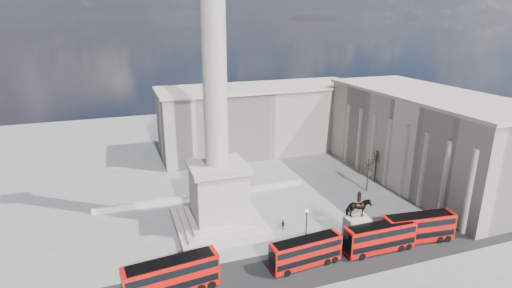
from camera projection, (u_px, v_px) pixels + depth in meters
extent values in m
plane|color=gray|center=(227.00, 241.00, 61.18)|extent=(180.00, 180.00, 0.00)
cube|color=#262626|center=(283.00, 271.00, 53.76)|extent=(120.00, 9.00, 0.01)
cube|color=#BCAE9C|center=(219.00, 223.00, 65.53)|extent=(14.00, 14.00, 1.00)
cube|color=#BCAE9C|center=(219.00, 219.00, 65.30)|extent=(12.00, 12.00, 0.50)
cube|color=#BCAE9C|center=(219.00, 216.00, 65.15)|extent=(10.00, 10.00, 0.50)
cube|color=#BCAE9C|center=(218.00, 192.00, 63.87)|extent=(8.00, 8.00, 8.00)
cube|color=#BCAE9C|center=(217.00, 166.00, 62.55)|extent=(9.00, 9.00, 0.80)
cylinder|color=#B5AD96|center=(214.00, 53.00, 57.31)|extent=(3.60, 3.60, 34.00)
cube|color=#C1B5A0|center=(205.00, 196.00, 75.41)|extent=(40.00, 0.60, 1.10)
cube|color=beige|center=(425.00, 139.00, 81.67)|extent=(18.00, 45.00, 18.00)
cube|color=#C1B5A0|center=(431.00, 94.00, 78.87)|extent=(19.00, 46.00, 0.60)
cube|color=beige|center=(261.00, 120.00, 101.08)|extent=(50.00, 16.00, 16.00)
cube|color=#C1B5A0|center=(261.00, 87.00, 98.58)|extent=(51.00, 17.00, 0.60)
cube|color=red|center=(172.00, 276.00, 48.67)|extent=(11.84, 3.90, 4.28)
cube|color=black|center=(172.00, 282.00, 48.91)|extent=(11.38, 3.91, 0.95)
cube|color=black|center=(171.00, 268.00, 48.33)|extent=(11.38, 3.91, 0.95)
cube|color=black|center=(170.00, 261.00, 48.02)|extent=(10.65, 3.51, 0.06)
cylinder|color=black|center=(198.00, 283.00, 50.60)|extent=(1.46, 2.87, 1.16)
cylinder|color=black|center=(208.00, 280.00, 51.17)|extent=(1.46, 2.87, 1.16)
cube|color=red|center=(306.00, 252.00, 54.35)|extent=(10.40, 3.17, 3.77)
cube|color=black|center=(305.00, 256.00, 54.55)|extent=(10.00, 3.20, 0.84)
cube|color=black|center=(306.00, 245.00, 54.05)|extent=(10.00, 3.20, 0.84)
cube|color=black|center=(306.00, 239.00, 53.77)|extent=(9.36, 2.85, 0.06)
cylinder|color=black|center=(283.00, 268.00, 53.54)|extent=(1.22, 2.52, 1.02)
cylinder|color=black|center=(323.00, 258.00, 55.98)|extent=(1.22, 2.52, 1.02)
cylinder|color=black|center=(330.00, 256.00, 56.45)|extent=(1.22, 2.52, 1.02)
cube|color=red|center=(380.00, 237.00, 57.76)|extent=(10.84, 2.54, 3.98)
cube|color=black|center=(379.00, 241.00, 57.97)|extent=(10.40, 2.60, 0.88)
cube|color=black|center=(380.00, 231.00, 57.44)|extent=(10.40, 2.60, 0.88)
cube|color=black|center=(381.00, 225.00, 57.15)|extent=(9.75, 2.29, 0.06)
cylinder|color=black|center=(357.00, 252.00, 57.20)|extent=(1.10, 2.59, 1.08)
cylinder|color=black|center=(396.00, 244.00, 59.23)|extent=(1.10, 2.59, 1.08)
cylinder|color=black|center=(403.00, 243.00, 59.63)|extent=(1.10, 2.59, 1.08)
cube|color=red|center=(418.00, 227.00, 60.29)|extent=(11.37, 3.73, 4.11)
cube|color=black|center=(418.00, 232.00, 60.51)|extent=(10.93, 3.75, 0.91)
cube|color=black|center=(419.00, 221.00, 59.96)|extent=(10.93, 3.75, 0.91)
cube|color=black|center=(420.00, 215.00, 59.66)|extent=(10.23, 3.36, 0.06)
cylinder|color=black|center=(395.00, 241.00, 60.05)|extent=(1.40, 2.76, 1.12)
cylinder|color=black|center=(435.00, 236.00, 61.52)|extent=(1.40, 2.76, 1.12)
cylinder|color=black|center=(442.00, 235.00, 61.81)|extent=(1.40, 2.76, 1.12)
cylinder|color=black|center=(305.00, 245.00, 59.49)|extent=(0.42, 0.42, 0.47)
cylinder|color=black|center=(306.00, 230.00, 58.70)|extent=(0.15, 0.15, 5.70)
cylinder|color=black|center=(307.00, 213.00, 57.88)|extent=(0.28, 0.28, 0.28)
sphere|color=silver|center=(307.00, 211.00, 57.78)|extent=(0.53, 0.53, 0.53)
cube|color=#C1B5A0|center=(355.00, 244.00, 59.77)|extent=(4.32, 3.24, 0.54)
cube|color=#C1B5A0|center=(356.00, 232.00, 59.14)|extent=(3.46, 2.38, 4.75)
imported|color=black|center=(358.00, 208.00, 57.98)|extent=(3.68, 2.18, 2.92)
cylinder|color=black|center=(359.00, 197.00, 57.45)|extent=(0.54, 0.54, 1.30)
sphere|color=black|center=(360.00, 193.00, 57.23)|extent=(0.39, 0.39, 0.39)
cylinder|color=#332319|center=(470.00, 204.00, 64.63)|extent=(0.31, 0.31, 7.81)
cylinder|color=#332319|center=(368.00, 175.00, 77.94)|extent=(0.31, 0.31, 6.71)
cylinder|color=#332319|center=(376.00, 166.00, 82.98)|extent=(0.28, 0.28, 6.61)
imported|color=black|center=(324.00, 243.00, 59.21)|extent=(0.57, 0.38, 1.55)
imported|color=black|center=(389.00, 229.00, 62.86)|extent=(1.06, 0.98, 1.76)
imported|color=black|center=(283.00, 225.00, 64.24)|extent=(1.01, 0.93, 1.66)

